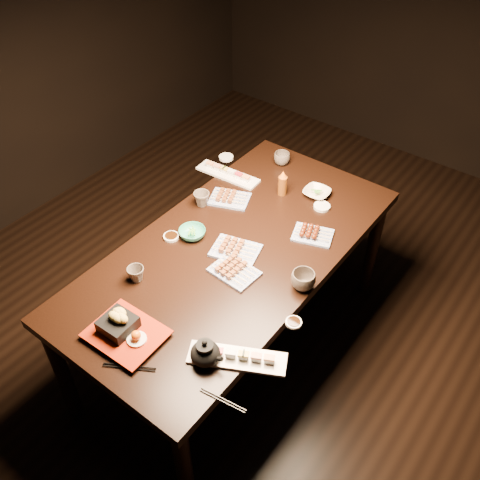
% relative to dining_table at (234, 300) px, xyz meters
% --- Properties ---
extents(ground, '(5.00, 5.00, 0.00)m').
position_rel_dining_table_xyz_m(ground, '(0.05, -0.02, -0.38)').
color(ground, black).
rests_on(ground, ground).
extents(dining_table, '(1.39, 1.99, 0.75)m').
position_rel_dining_table_xyz_m(dining_table, '(0.00, 0.00, 0.00)').
color(dining_table, black).
rests_on(dining_table, ground).
extents(sushi_platter_near, '(0.40, 0.28, 0.05)m').
position_rel_dining_table_xyz_m(sushi_platter_near, '(0.40, -0.50, 0.40)').
color(sushi_platter_near, white).
rests_on(sushi_platter_near, dining_table).
extents(sushi_platter_far, '(0.38, 0.13, 0.05)m').
position_rel_dining_table_xyz_m(sushi_platter_far, '(-0.40, 0.46, 0.40)').
color(sushi_platter_far, white).
rests_on(sushi_platter_far, dining_table).
extents(yakitori_plate_center, '(0.26, 0.22, 0.06)m').
position_rel_dining_table_xyz_m(yakitori_plate_center, '(0.02, -0.01, 0.40)').
color(yakitori_plate_center, '#828EB6').
rests_on(yakitori_plate_center, dining_table).
extents(yakitori_plate_right, '(0.22, 0.17, 0.05)m').
position_rel_dining_table_xyz_m(yakitori_plate_right, '(0.10, -0.13, 0.40)').
color(yakitori_plate_right, '#828EB6').
rests_on(yakitori_plate_right, dining_table).
extents(yakitori_plate_left, '(0.25, 0.22, 0.05)m').
position_rel_dining_table_xyz_m(yakitori_plate_left, '(-0.25, 0.29, 0.40)').
color(yakitori_plate_left, '#828EB6').
rests_on(yakitori_plate_left, dining_table).
extents(tsukune_plate, '(0.23, 0.20, 0.05)m').
position_rel_dining_table_xyz_m(tsukune_plate, '(0.26, 0.31, 0.40)').
color(tsukune_plate, '#828EB6').
rests_on(tsukune_plate, dining_table).
extents(edamame_bowl_green, '(0.19, 0.19, 0.04)m').
position_rel_dining_table_xyz_m(edamame_bowl_green, '(-0.22, -0.05, 0.40)').
color(edamame_bowl_green, teal).
rests_on(edamame_bowl_green, dining_table).
extents(edamame_bowl_cream, '(0.15, 0.15, 0.03)m').
position_rel_dining_table_xyz_m(edamame_bowl_cream, '(0.10, 0.61, 0.39)').
color(edamame_bowl_cream, beige).
rests_on(edamame_bowl_cream, dining_table).
extents(tempura_tray, '(0.31, 0.25, 0.11)m').
position_rel_dining_table_xyz_m(tempura_tray, '(-0.03, -0.69, 0.43)').
color(tempura_tray, black).
rests_on(tempura_tray, dining_table).
extents(teacup_near_left, '(0.10, 0.10, 0.07)m').
position_rel_dining_table_xyz_m(teacup_near_left, '(-0.22, -0.43, 0.41)').
color(teacup_near_left, '#51473E').
rests_on(teacup_near_left, dining_table).
extents(teacup_mid_right, '(0.12, 0.12, 0.09)m').
position_rel_dining_table_xyz_m(teacup_mid_right, '(0.40, -0.01, 0.42)').
color(teacup_mid_right, '#51473E').
rests_on(teacup_mid_right, dining_table).
extents(teacup_far_left, '(0.12, 0.12, 0.08)m').
position_rel_dining_table_xyz_m(teacup_far_left, '(-0.34, 0.17, 0.41)').
color(teacup_far_left, '#51473E').
rests_on(teacup_far_left, dining_table).
extents(teacup_far_right, '(0.10, 0.10, 0.07)m').
position_rel_dining_table_xyz_m(teacup_far_right, '(-0.22, 0.74, 0.41)').
color(teacup_far_right, '#51473E').
rests_on(teacup_far_right, dining_table).
extents(teapot, '(0.16, 0.16, 0.12)m').
position_rel_dining_table_xyz_m(teapot, '(0.31, -0.58, 0.43)').
color(teapot, black).
rests_on(teapot, dining_table).
extents(condiment_bottle, '(0.06, 0.06, 0.15)m').
position_rel_dining_table_xyz_m(condiment_bottle, '(-0.06, 0.50, 0.45)').
color(condiment_bottle, '#68340D').
rests_on(condiment_bottle, dining_table).
extents(sauce_dish_west, '(0.10, 0.10, 0.01)m').
position_rel_dining_table_xyz_m(sauce_dish_west, '(-0.30, -0.13, 0.38)').
color(sauce_dish_west, white).
rests_on(sauce_dish_west, dining_table).
extents(sauce_dish_east, '(0.10, 0.10, 0.02)m').
position_rel_dining_table_xyz_m(sauce_dish_east, '(0.18, 0.53, 0.38)').
color(sauce_dish_east, white).
rests_on(sauce_dish_east, dining_table).
extents(sauce_dish_se, '(0.10, 0.10, 0.01)m').
position_rel_dining_table_xyz_m(sauce_dish_se, '(0.48, -0.21, 0.38)').
color(sauce_dish_se, white).
rests_on(sauce_dish_se, dining_table).
extents(sauce_dish_nw, '(0.10, 0.10, 0.01)m').
position_rel_dining_table_xyz_m(sauce_dish_nw, '(-0.52, 0.59, 0.38)').
color(sauce_dish_nw, white).
rests_on(sauce_dish_nw, dining_table).
extents(chopsticks_near, '(0.19, 0.12, 0.01)m').
position_rel_dining_table_xyz_m(chopsticks_near, '(0.09, -0.79, 0.38)').
color(chopsticks_near, black).
rests_on(chopsticks_near, dining_table).
extents(chopsticks_se, '(0.20, 0.05, 0.01)m').
position_rel_dining_table_xyz_m(chopsticks_se, '(0.47, -0.68, 0.38)').
color(chopsticks_se, black).
rests_on(chopsticks_se, dining_table).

